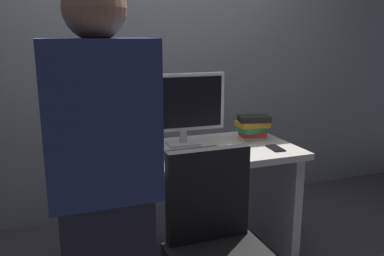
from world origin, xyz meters
name	(u,v)px	position (x,y,z in m)	size (l,w,h in m)	color
wall_back	(148,26)	(0.00, 0.93, 1.50)	(6.40, 0.10, 3.00)	gray
desk	(189,187)	(0.00, 0.00, 0.51)	(1.34, 0.66, 0.75)	beige
person_at_desk	(105,199)	(-0.62, -0.77, 0.84)	(0.40, 0.24, 1.64)	#262838
monitor	(183,105)	(0.01, 0.12, 1.01)	(0.54, 0.15, 0.46)	silver
keyboard	(187,153)	(-0.04, -0.09, 0.76)	(0.43, 0.13, 0.02)	#262626
mouse	(231,147)	(0.24, -0.08, 0.77)	(0.06, 0.10, 0.03)	white
cup_near_keyboard	(133,158)	(-0.38, -0.17, 0.80)	(0.07, 0.07, 0.09)	silver
cup_by_monitor	(121,146)	(-0.40, 0.09, 0.79)	(0.08, 0.08, 0.08)	#D84C3F
book_stack	(253,127)	(0.49, 0.10, 0.84)	(0.23, 0.17, 0.16)	beige
cell_phone	(275,148)	(0.51, -0.16, 0.76)	(0.07, 0.14, 0.01)	black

